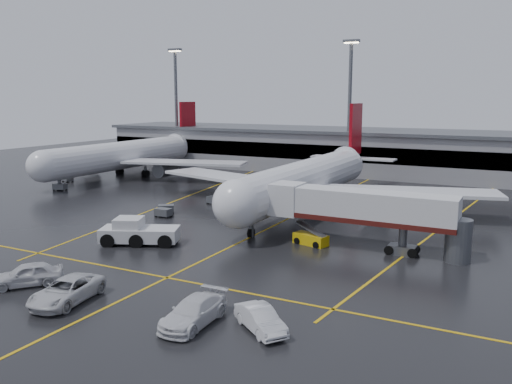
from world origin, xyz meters
The scene contains 22 objects.
ground centered at (0.00, 0.00, 0.00)m, with size 220.00×220.00×0.00m, color black.
apron_line_centre centered at (0.00, 0.00, 0.01)m, with size 0.25×90.00×0.02m, color gold.
apron_line_stop centered at (0.00, -22.00, 0.01)m, with size 60.00×0.25×0.02m, color gold.
apron_line_left centered at (-20.00, 10.00, 0.01)m, with size 0.25×70.00×0.02m, color gold.
apron_line_right centered at (18.00, 10.00, 0.01)m, with size 0.25×70.00×0.02m, color gold.
terminal centered at (0.00, 47.93, 4.32)m, with size 122.00×19.00×8.60m.
light_mast_left centered at (-45.00, 42.00, 14.47)m, with size 3.00×1.20×25.45m.
light_mast_mid centered at (-5.00, 42.00, 14.47)m, with size 3.00×1.20×25.45m.
main_airliner centered at (0.00, 9.70, 4.21)m, with size 48.80×45.60×14.10m.
second_airliner centered at (-42.00, 21.70, 4.21)m, with size 48.80×45.60×14.10m.
jet_bridge centered at (11.87, -6.00, 3.93)m, with size 19.90×3.40×6.05m.
pushback_tractor centered at (-9.14, -14.75, 1.12)m, with size 8.50×6.13×2.82m.
belt_loader centered at (6.86, -6.80, 0.56)m, with size 3.87×2.43×2.28m.
service_van_a centered at (-3.27, -29.80, 0.90)m, with size 2.97×6.44×1.79m, color silver.
service_van_b centered at (7.22, -28.70, 0.88)m, with size 2.46×6.06×1.76m, color silver.
service_van_c centered at (11.62, -27.52, 0.79)m, with size 1.68×4.81×1.59m, color silver.
service_van_d centered at (-8.79, -28.72, 0.94)m, with size 2.22×5.53×1.88m, color silver.
baggage_cart_a centered at (-14.44, -3.51, 0.63)m, with size 2.00×1.31×1.12m.
baggage_cart_b centered at (-15.48, -1.56, 0.63)m, with size 2.38×2.22×1.12m.
baggage_cart_c centered at (-13.06, 6.47, 0.63)m, with size 2.18×1.60×1.12m.
baggage_cart_d centered at (-47.13, 11.51, 0.63)m, with size 2.30×1.83×1.12m.
baggage_cart_e centered at (-41.37, 4.51, 0.63)m, with size 2.24×1.72×1.12m.
Camera 1 is at (26.39, -56.48, 14.96)m, focal length 37.40 mm.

